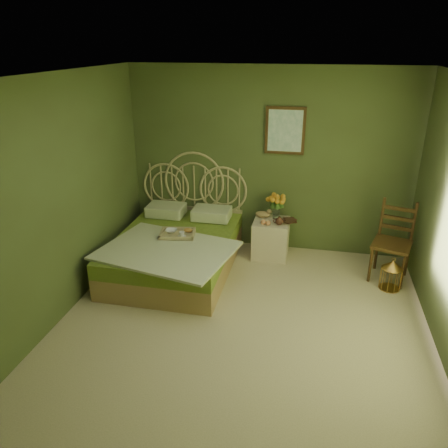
% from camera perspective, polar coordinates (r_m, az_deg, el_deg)
% --- Properties ---
extents(floor, '(4.50, 4.50, 0.00)m').
position_cam_1_polar(floor, '(4.78, 1.98, -14.22)').
color(floor, '#C9B791').
rests_on(floor, ground).
extents(ceiling, '(4.50, 4.50, 0.00)m').
position_cam_1_polar(ceiling, '(3.82, 2.54, 18.61)').
color(ceiling, silver).
rests_on(ceiling, wall_back).
extents(wall_back, '(4.00, 0.00, 4.00)m').
position_cam_1_polar(wall_back, '(6.25, 5.84, 8.10)').
color(wall_back, '#4D5E31').
rests_on(wall_back, floor).
extents(wall_left, '(0.00, 4.50, 4.50)m').
position_cam_1_polar(wall_left, '(4.86, -21.71, 2.19)').
color(wall_left, '#4D5E31').
rests_on(wall_left, floor).
extents(wall_art, '(0.54, 0.04, 0.64)m').
position_cam_1_polar(wall_art, '(6.10, 7.99, 11.98)').
color(wall_art, '#3B2610').
rests_on(wall_art, wall_back).
extents(bed, '(1.76, 2.22, 1.38)m').
position_cam_1_polar(bed, '(5.93, -6.24, -3.04)').
color(bed, '#9E7E4F').
rests_on(bed, floor).
extents(nightstand, '(0.49, 0.49, 0.97)m').
position_cam_1_polar(nightstand, '(6.25, 6.21, -1.18)').
color(nightstand, '#F0E6C3').
rests_on(nightstand, floor).
extents(chair, '(0.57, 0.57, 1.03)m').
position_cam_1_polar(chair, '(5.99, 21.08, -1.47)').
color(chair, '#3B2610').
rests_on(chair, floor).
extents(birdcage, '(0.25, 0.25, 0.39)m').
position_cam_1_polar(birdcage, '(5.84, 20.99, -6.25)').
color(birdcage, '#C18B3E').
rests_on(birdcage, floor).
extents(book_lower, '(0.22, 0.25, 0.02)m').
position_cam_1_polar(book_lower, '(6.16, 7.91, 0.42)').
color(book_lower, '#381E0F').
rests_on(book_lower, nightstand).
extents(book_upper, '(0.22, 0.25, 0.02)m').
position_cam_1_polar(book_upper, '(6.15, 7.92, 0.59)').
color(book_upper, '#472819').
rests_on(book_upper, nightstand).
extents(cereal_bowl, '(0.17, 0.17, 0.04)m').
position_cam_1_polar(cereal_bowl, '(5.83, -6.90, -0.89)').
color(cereal_bowl, white).
rests_on(cereal_bowl, bed).
extents(coffee_cup, '(0.09, 0.09, 0.07)m').
position_cam_1_polar(coffee_cup, '(5.67, -5.53, -1.35)').
color(coffee_cup, white).
rests_on(coffee_cup, bed).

